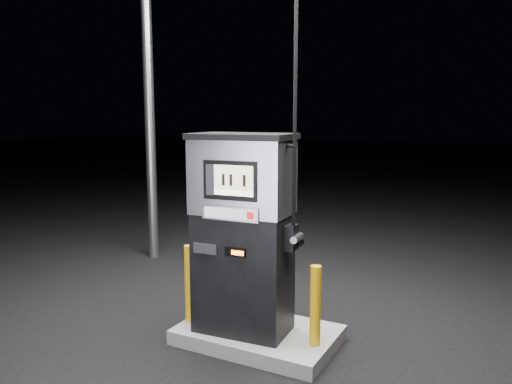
% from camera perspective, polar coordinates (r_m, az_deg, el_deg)
% --- Properties ---
extents(ground, '(80.00, 80.00, 0.00)m').
position_cam_1_polar(ground, '(5.43, 0.23, -16.73)').
color(ground, black).
rests_on(ground, ground).
extents(pump_island, '(1.60, 1.00, 0.15)m').
position_cam_1_polar(pump_island, '(5.40, 0.23, -16.01)').
color(pump_island, slate).
rests_on(pump_island, ground).
extents(fuel_dispenser, '(1.13, 0.67, 4.18)m').
position_cam_1_polar(fuel_dispenser, '(5.00, -1.48, -4.57)').
color(fuel_dispenser, black).
rests_on(fuel_dispenser, pump_island).
extents(bollard_left, '(0.13, 0.13, 0.83)m').
position_cam_1_polar(bollard_left, '(5.46, -7.56, -10.29)').
color(bollard_left, '#EEA50D').
rests_on(bollard_left, pump_island).
extents(bollard_right, '(0.13, 0.13, 0.79)m').
position_cam_1_polar(bollard_right, '(4.91, 6.80, -12.78)').
color(bollard_right, '#EEA50D').
rests_on(bollard_right, pump_island).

